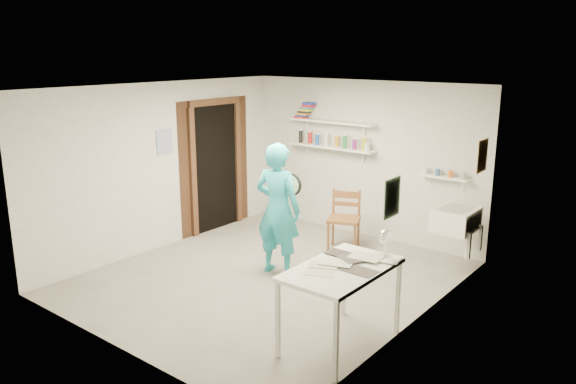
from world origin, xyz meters
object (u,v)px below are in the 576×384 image
Objects in this scene: wooden_chair at (344,219)px; desk_lamp at (386,237)px; wall_clock at (290,185)px; work_table at (341,306)px; belfast_sink at (456,219)px; man at (278,209)px.

desk_lamp is (1.63, -1.79, 0.56)m from wooden_chair.
wall_clock is at bearing 156.73° from desk_lamp.
wooden_chair reaches higher than work_table.
belfast_sink is 0.49× the size of work_table.
wall_clock is 0.33× the size of wooden_chair.
man is (-1.76, -1.49, 0.16)m from belfast_sink.
belfast_sink is 2.19m from wall_clock.
belfast_sink is at bearing -148.48° from man.
man is 0.36m from wall_clock.
man is at bearing -107.53° from wall_clock.
work_table is at bearing -46.89° from wall_clock.
man is at bearing 147.49° from work_table.
desk_lamp is (1.82, -0.78, -0.11)m from wall_clock.
wall_clock reaches higher than wooden_chair.
wall_clock reaches higher than work_table.
belfast_sink is 1.94× the size of wall_clock.
belfast_sink is 3.93× the size of desk_lamp.
work_table is at bearing -92.47° from belfast_sink.
man is 11.28× the size of desk_lamp.
desk_lamp reaches higher than belfast_sink.
belfast_sink is at bearing 27.67° from wall_clock.
man is at bearing 163.04° from desk_lamp.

